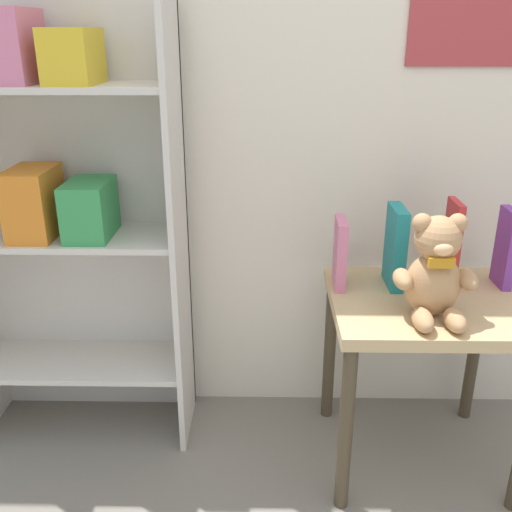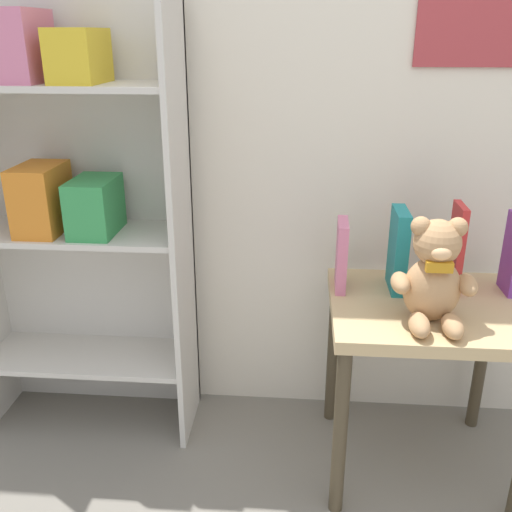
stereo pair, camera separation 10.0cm
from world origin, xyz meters
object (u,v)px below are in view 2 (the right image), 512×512
(book_standing_pink, at_px, (342,255))
(book_standing_red, at_px, (456,249))
(teddy_bear, at_px, (434,276))
(book_standing_teal, at_px, (398,250))
(bookshelf_side, at_px, (74,201))
(display_table, at_px, (426,332))

(book_standing_pink, xyz_separation_m, book_standing_red, (0.33, 0.00, 0.03))
(teddy_bear, height_order, book_standing_pink, teddy_bear)
(book_standing_teal, bearing_deg, bookshelf_side, 175.66)
(display_table, distance_m, book_standing_pink, 0.33)
(book_standing_red, bearing_deg, teddy_bear, -116.28)
(book_standing_teal, height_order, book_standing_red, book_standing_red)
(book_standing_pink, bearing_deg, teddy_bear, -39.96)
(display_table, relative_size, book_standing_pink, 2.71)
(teddy_bear, xyz_separation_m, book_standing_pink, (-0.23, 0.20, -0.03))
(book_standing_pink, bearing_deg, book_standing_red, 2.37)
(book_standing_pink, height_order, book_standing_red, book_standing_red)
(book_standing_teal, relative_size, book_standing_red, 0.92)
(teddy_bear, relative_size, book_standing_red, 1.08)
(book_standing_pink, xyz_separation_m, book_standing_teal, (0.17, 0.01, 0.02))
(book_standing_pink, bearing_deg, book_standing_teal, 3.75)
(teddy_bear, height_order, book_standing_teal, teddy_bear)
(bookshelf_side, relative_size, display_table, 2.47)
(bookshelf_side, bearing_deg, teddy_bear, -15.15)
(teddy_bear, xyz_separation_m, book_standing_red, (0.10, 0.20, 0.00))
(display_table, bearing_deg, teddy_bear, -101.68)
(book_standing_teal, bearing_deg, book_standing_pink, -177.76)
(bookshelf_side, distance_m, book_standing_teal, 1.01)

